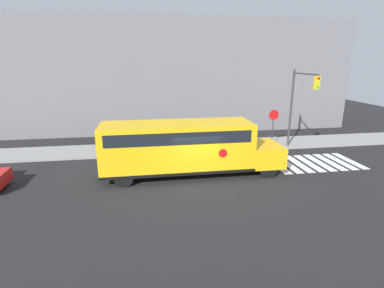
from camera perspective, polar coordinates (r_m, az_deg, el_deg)
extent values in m
plane|color=black|center=(15.83, 1.02, -7.46)|extent=(60.00, 60.00, 0.00)
cube|color=gray|center=(21.86, -1.99, -0.62)|extent=(44.00, 3.00, 0.15)
cube|color=slate|center=(27.47, -3.85, 12.82)|extent=(32.00, 4.00, 9.68)
cube|color=white|center=(19.20, 15.93, -3.83)|extent=(0.50, 3.20, 0.01)
cube|color=white|center=(19.50, 17.80, -3.68)|extent=(0.50, 3.20, 0.01)
cube|color=white|center=(19.82, 19.61, -3.53)|extent=(0.50, 3.20, 0.01)
cube|color=white|center=(20.16, 21.36, -3.38)|extent=(0.50, 3.20, 0.01)
cube|color=white|center=(20.52, 23.05, -3.24)|extent=(0.50, 3.20, 0.01)
cube|color=white|center=(20.89, 24.69, -3.10)|extent=(0.50, 3.20, 0.01)
cube|color=white|center=(21.29, 26.26, -2.96)|extent=(0.50, 3.20, 0.01)
cube|color=white|center=(21.69, 27.77, -2.82)|extent=(0.50, 3.20, 0.01)
cube|color=yellow|center=(16.33, -2.86, -0.35)|extent=(8.13, 2.50, 2.53)
cube|color=yellow|center=(17.75, 13.34, -1.76)|extent=(1.81, 2.50, 1.15)
cube|color=black|center=(16.70, -2.81, -4.26)|extent=(8.13, 2.54, 0.16)
cube|color=black|center=(16.15, -2.90, 2.08)|extent=(7.48, 2.53, 0.64)
cylinder|color=red|center=(15.55, 5.90, -1.74)|extent=(0.44, 0.02, 0.44)
cylinder|color=black|center=(18.83, 11.75, -2.33)|extent=(1.00, 0.30, 1.00)
cylinder|color=black|center=(16.95, 14.31, -4.56)|extent=(1.00, 0.30, 1.00)
cylinder|color=black|center=(17.68, -12.49, -3.58)|extent=(1.00, 0.30, 1.00)
cylinder|color=black|center=(15.66, -12.88, -6.17)|extent=(1.00, 0.30, 1.00)
cylinder|color=#38383A|center=(22.36, 15.05, 2.33)|extent=(0.07, 0.07, 2.50)
cylinder|color=red|center=(22.08, 15.33, 5.36)|extent=(0.72, 0.03, 0.72)
cylinder|color=#38383A|center=(22.63, 18.32, 6.25)|extent=(0.16, 0.16, 5.61)
cylinder|color=#38383A|center=(21.06, 20.81, 12.38)|extent=(0.10, 3.01, 0.10)
cube|color=yellow|center=(19.88, 22.69, 10.74)|extent=(0.28, 0.28, 0.80)
cylinder|color=red|center=(19.74, 23.00, 11.44)|extent=(0.18, 0.02, 0.18)
cylinder|color=#EAB214|center=(19.75, 22.92, 10.70)|extent=(0.18, 0.02, 0.18)
cylinder|color=green|center=(19.77, 22.84, 9.95)|extent=(0.18, 0.02, 0.18)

